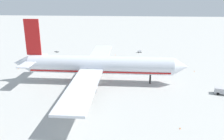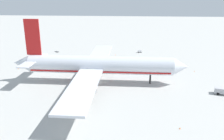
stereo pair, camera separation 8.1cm
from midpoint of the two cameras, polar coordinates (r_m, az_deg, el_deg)
ground_plane at (r=96.03m, az=-2.86°, el=-2.94°), size 600.00×600.00×0.00m
airliner at (r=93.82m, az=-3.67°, el=1.19°), size 70.30×80.49×25.22m
baggage_cart_0 at (r=145.31m, az=6.71°, el=4.56°), size 3.00×1.99×1.47m
baggage_cart_1 at (r=132.53m, az=-17.00°, el=2.56°), size 3.08×3.06×1.39m
baggage_cart_2 at (r=149.64m, az=-13.33°, el=4.38°), size 3.00×2.52×0.40m
traffic_cone_0 at (r=137.63m, az=0.79°, el=3.70°), size 0.36×0.36×0.55m
traffic_cone_1 at (r=121.09m, az=-21.91°, el=0.36°), size 0.36×0.36×0.55m
traffic_cone_3 at (r=66.82m, az=16.22°, el=-13.41°), size 0.36×0.36×0.55m
traffic_cone_4 at (r=115.01m, az=19.38°, el=-0.25°), size 0.36×0.36×0.55m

